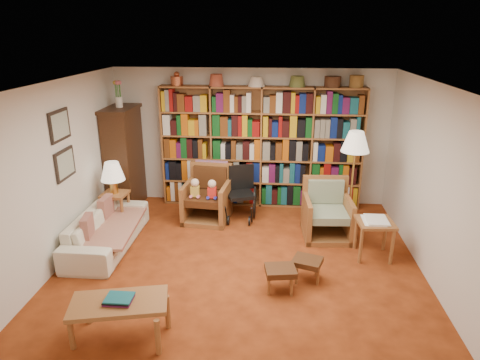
# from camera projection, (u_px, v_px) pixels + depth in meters

# --- Properties ---
(floor) EXTENTS (5.00, 5.00, 0.00)m
(floor) POSITION_uv_depth(u_px,v_px,m) (239.00, 267.00, 5.95)
(floor) COLOR #983F17
(floor) RESTS_ON ground
(ceiling) EXTENTS (5.00, 5.00, 0.00)m
(ceiling) POSITION_uv_depth(u_px,v_px,m) (239.00, 85.00, 5.12)
(ceiling) COLOR silver
(ceiling) RESTS_ON wall_back
(wall_back) EXTENTS (5.00, 0.00, 5.00)m
(wall_back) POSITION_uv_depth(u_px,v_px,m) (251.00, 137.00, 7.89)
(wall_back) COLOR silver
(wall_back) RESTS_ON floor
(wall_front) EXTENTS (5.00, 0.00, 5.00)m
(wall_front) POSITION_uv_depth(u_px,v_px,m) (211.00, 296.00, 3.19)
(wall_front) COLOR silver
(wall_front) RESTS_ON floor
(wall_left) EXTENTS (0.00, 5.00, 5.00)m
(wall_left) POSITION_uv_depth(u_px,v_px,m) (54.00, 178.00, 5.74)
(wall_left) COLOR silver
(wall_left) RESTS_ON floor
(wall_right) EXTENTS (0.00, 5.00, 5.00)m
(wall_right) POSITION_uv_depth(u_px,v_px,m) (438.00, 189.00, 5.34)
(wall_right) COLOR silver
(wall_right) RESTS_ON floor
(bookshelf) EXTENTS (3.60, 0.30, 2.42)m
(bookshelf) POSITION_uv_depth(u_px,v_px,m) (261.00, 144.00, 7.74)
(bookshelf) COLOR brown
(bookshelf) RESTS_ON floor
(curio_cabinet) EXTENTS (0.50, 0.95, 2.40)m
(curio_cabinet) POSITION_uv_depth(u_px,v_px,m) (124.00, 157.00, 7.70)
(curio_cabinet) COLOR #3C2010
(curio_cabinet) RESTS_ON floor
(framed_pictures) EXTENTS (0.03, 0.52, 0.97)m
(framed_pictures) POSITION_uv_depth(u_px,v_px,m) (62.00, 145.00, 5.89)
(framed_pictures) COLOR black
(framed_pictures) RESTS_ON wall_left
(sofa) EXTENTS (1.87, 0.74, 0.54)m
(sofa) POSITION_uv_depth(u_px,v_px,m) (107.00, 230.00, 6.46)
(sofa) COLOR beige
(sofa) RESTS_ON floor
(sofa_throw) EXTENTS (0.87, 1.51, 0.04)m
(sofa_throw) POSITION_uv_depth(u_px,v_px,m) (110.00, 228.00, 6.45)
(sofa_throw) COLOR #C8B592
(sofa_throw) RESTS_ON sofa
(cushion_left) EXTENTS (0.13, 0.36, 0.36)m
(cushion_left) POSITION_uv_depth(u_px,v_px,m) (106.00, 209.00, 6.74)
(cushion_left) COLOR maroon
(cushion_left) RESTS_ON sofa
(cushion_right) EXTENTS (0.16, 0.36, 0.34)m
(cushion_right) POSITION_uv_depth(u_px,v_px,m) (88.00, 229.00, 6.08)
(cushion_right) COLOR maroon
(cushion_right) RESTS_ON sofa
(side_table_lamp) EXTENTS (0.43, 0.43, 0.60)m
(side_table_lamp) POSITION_uv_depth(u_px,v_px,m) (116.00, 202.00, 7.05)
(side_table_lamp) COLOR brown
(side_table_lamp) RESTS_ON floor
(table_lamp) EXTENTS (0.39, 0.39, 0.53)m
(table_lamp) POSITION_uv_depth(u_px,v_px,m) (112.00, 172.00, 6.88)
(table_lamp) COLOR gold
(table_lamp) RESTS_ON side_table_lamp
(armchair_leather) EXTENTS (0.83, 0.87, 0.96)m
(armchair_leather) POSITION_uv_depth(u_px,v_px,m) (208.00, 197.00, 7.42)
(armchair_leather) COLOR brown
(armchair_leather) RESTS_ON floor
(armchair_sage) EXTENTS (0.78, 0.80, 0.91)m
(armchair_sage) POSITION_uv_depth(u_px,v_px,m) (326.00, 214.00, 6.83)
(armchair_sage) COLOR brown
(armchair_sage) RESTS_ON floor
(wheelchair) EXTENTS (0.57, 0.73, 0.91)m
(wheelchair) POSITION_uv_depth(u_px,v_px,m) (241.00, 194.00, 7.45)
(wheelchair) COLOR black
(wheelchair) RESTS_ON floor
(floor_lamp) EXTENTS (0.44, 0.44, 1.66)m
(floor_lamp) POSITION_uv_depth(u_px,v_px,m) (355.00, 146.00, 6.60)
(floor_lamp) COLOR gold
(floor_lamp) RESTS_ON floor
(side_table_papers) EXTENTS (0.54, 0.54, 0.59)m
(side_table_papers) POSITION_uv_depth(u_px,v_px,m) (375.00, 227.00, 6.10)
(side_table_papers) COLOR brown
(side_table_papers) RESTS_ON floor
(footstool_a) EXTENTS (0.42, 0.38, 0.32)m
(footstool_a) POSITION_uv_depth(u_px,v_px,m) (280.00, 272.00, 5.35)
(footstool_a) COLOR #4B2514
(footstool_a) RESTS_ON floor
(footstool_b) EXTENTS (0.44, 0.41, 0.31)m
(footstool_b) POSITION_uv_depth(u_px,v_px,m) (307.00, 263.00, 5.58)
(footstool_b) COLOR #4B2514
(footstool_b) RESTS_ON floor
(coffee_table) EXTENTS (1.08, 0.70, 0.51)m
(coffee_table) POSITION_uv_depth(u_px,v_px,m) (119.00, 306.00, 4.47)
(coffee_table) COLOR brown
(coffee_table) RESTS_ON floor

